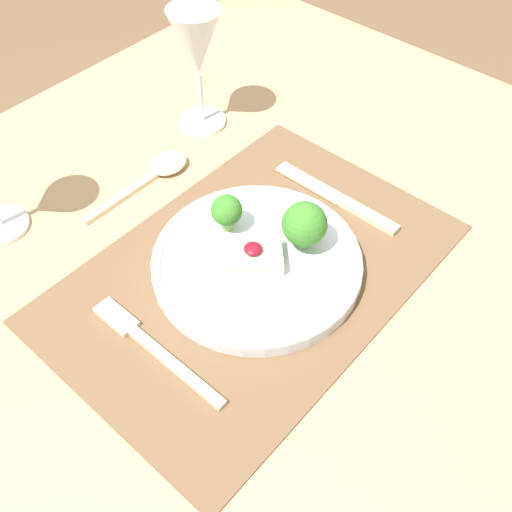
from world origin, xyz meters
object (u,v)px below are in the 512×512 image
at_px(knife, 343,202).
at_px(wine_glass_near, 196,48).
at_px(fork, 149,344).
at_px(dinner_plate, 259,256).
at_px(spoon, 161,168).

xyz_separation_m(knife, wine_glass_near, (0.00, 0.27, 0.12)).
distance_m(fork, knife, 0.32).
bearing_deg(knife, wine_glass_near, 87.20).
relative_size(fork, knife, 1.00).
bearing_deg(fork, dinner_plate, -4.14).
relative_size(knife, spoon, 1.08).
distance_m(fork, spoon, 0.29).
distance_m(knife, wine_glass_near, 0.29).
bearing_deg(dinner_plate, fork, 175.15).
xyz_separation_m(dinner_plate, wine_glass_near, (0.16, 0.26, 0.11)).
bearing_deg(fork, knife, -4.33).
bearing_deg(spoon, knife, -66.64).
height_order(dinner_plate, spoon, dinner_plate).
distance_m(fork, wine_glass_near, 0.42).
relative_size(fork, wine_glass_near, 1.07).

